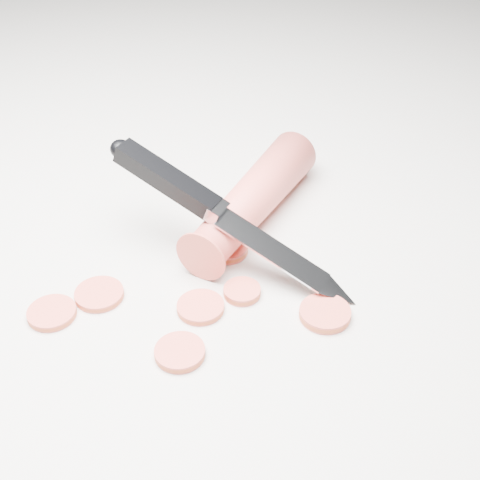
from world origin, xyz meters
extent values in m
plane|color=beige|center=(0.00, 0.00, 0.00)|extent=(2.40, 2.40, 0.00)
cylinder|color=#DF4940|center=(0.08, 0.04, 0.02)|extent=(0.14, 0.17, 0.04)
cylinder|color=#D54538|center=(-0.10, -0.06, 0.00)|extent=(0.04, 0.04, 0.01)
cylinder|color=#D54538|center=(-0.06, -0.04, 0.00)|extent=(0.04, 0.04, 0.01)
cylinder|color=#D54538|center=(0.05, 0.00, 0.00)|extent=(0.04, 0.04, 0.01)
cylinder|color=#D54538|center=(-0.01, -0.11, 0.00)|extent=(0.04, 0.04, 0.01)
cylinder|color=#D54538|center=(0.11, -0.09, 0.00)|extent=(0.04, 0.04, 0.01)
cylinder|color=#D54538|center=(0.01, -0.07, 0.00)|extent=(0.04, 0.04, 0.01)
cylinder|color=#D54538|center=(0.05, -0.06, 0.00)|extent=(0.03, 0.03, 0.01)
camera|label=1|loc=(-0.02, -0.44, 0.36)|focal=50.00mm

